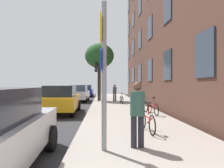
% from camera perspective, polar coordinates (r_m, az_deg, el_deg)
% --- Properties ---
extents(ground_plane, '(41.80, 41.80, 0.00)m').
position_cam_1_polar(ground_plane, '(16.26, -10.68, -6.10)').
color(ground_plane, '#332D28').
extents(road_asphalt, '(7.00, 38.00, 0.01)m').
position_cam_1_polar(road_asphalt, '(16.68, -17.88, -5.93)').
color(road_asphalt, '#2D2D30').
rests_on(road_asphalt, ground).
extents(sidewalk, '(4.20, 38.00, 0.12)m').
position_cam_1_polar(sidewalk, '(16.15, 1.78, -5.93)').
color(sidewalk, '#9E9389').
rests_on(sidewalk, ground).
extents(sign_post, '(0.15, 0.60, 3.56)m').
position_cam_1_polar(sign_post, '(5.03, -2.43, 4.73)').
color(sign_post, gray).
rests_on(sign_post, sidewalk).
extents(traffic_light, '(0.43, 0.24, 3.58)m').
position_cam_1_polar(traffic_light, '(19.59, -4.06, 2.45)').
color(traffic_light, black).
rests_on(traffic_light, sidewalk).
extents(tree_near, '(2.85, 2.85, 5.61)m').
position_cam_1_polar(tree_near, '(20.88, -3.43, 7.56)').
color(tree_near, '#4C3823').
rests_on(tree_near, sidewalk).
extents(bicycle_0, '(0.42, 1.69, 0.93)m').
position_cam_1_polar(bicycle_0, '(7.15, 9.57, -9.91)').
color(bicycle_0, black).
rests_on(bicycle_0, sidewalk).
extents(bicycle_1, '(0.42, 1.71, 0.93)m').
position_cam_1_polar(bicycle_1, '(11.17, 11.02, -6.35)').
color(bicycle_1, black).
rests_on(bicycle_1, sidewalk).
extents(bicycle_2, '(0.42, 1.67, 0.93)m').
position_cam_1_polar(bicycle_2, '(12.60, 8.35, -5.65)').
color(bicycle_2, black).
rests_on(bicycle_2, sidewalk).
extents(bicycle_3, '(0.52, 1.65, 0.90)m').
position_cam_1_polar(bicycle_3, '(14.86, 6.15, -4.86)').
color(bicycle_3, black).
rests_on(bicycle_3, sidewalk).
extents(bicycle_4, '(0.42, 1.70, 0.91)m').
position_cam_1_polar(bicycle_4, '(17.40, 2.63, -4.15)').
color(bicycle_4, black).
rests_on(bicycle_4, sidewalk).
extents(pedestrian_0, '(0.49, 0.49, 1.64)m').
position_cam_1_polar(pedestrian_0, '(5.32, 6.91, -7.04)').
color(pedestrian_0, '#26262D').
rests_on(pedestrian_0, sidewalk).
extents(pedestrian_1, '(0.46, 0.46, 1.57)m').
position_cam_1_polar(pedestrian_1, '(19.78, 0.73, -2.08)').
color(pedestrian_1, '#4C4742').
rests_on(pedestrian_1, sidewalk).
extents(car_1, '(2.02, 4.46, 1.62)m').
position_cam_1_polar(car_1, '(12.55, -13.64, -4.02)').
color(car_1, orange).
rests_on(car_1, road_asphalt).
extents(car_2, '(1.78, 4.46, 1.62)m').
position_cam_1_polar(car_2, '(20.76, -8.94, -2.47)').
color(car_2, silver).
rests_on(car_2, road_asphalt).
extents(car_3, '(1.83, 4.32, 1.62)m').
position_cam_1_polar(car_3, '(29.05, -7.03, -1.80)').
color(car_3, navy).
rests_on(car_3, road_asphalt).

